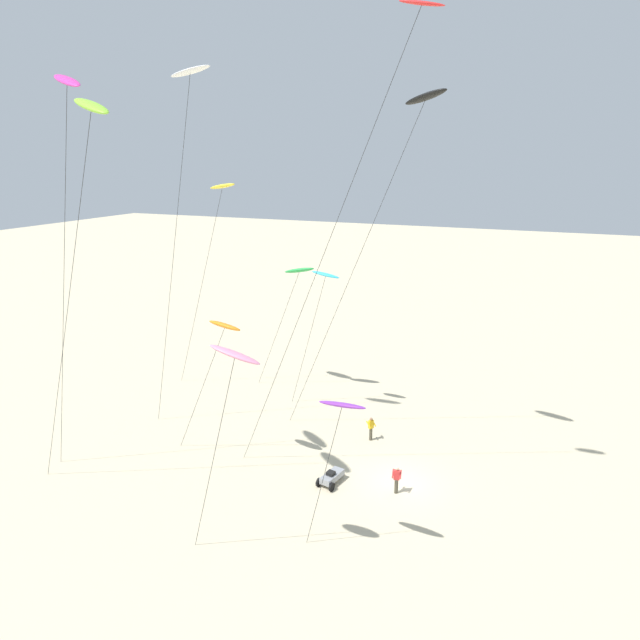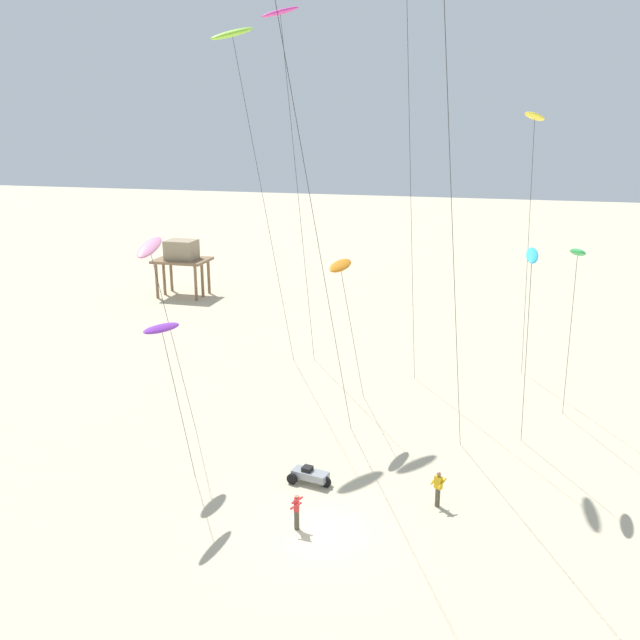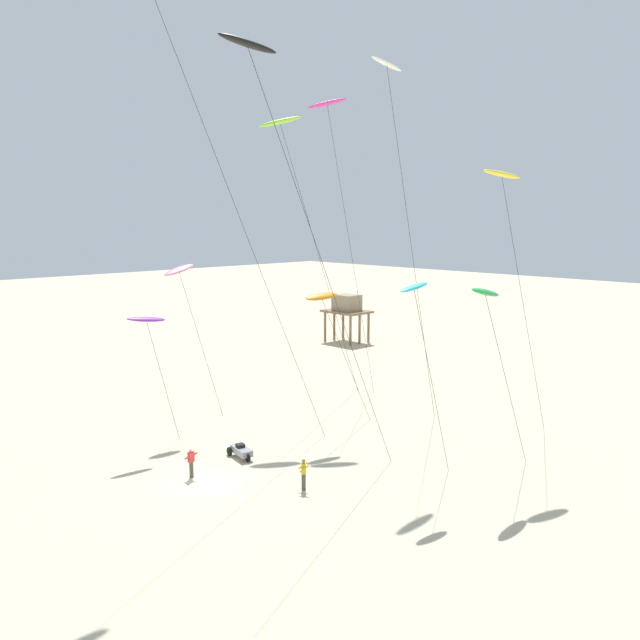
{
  "view_description": "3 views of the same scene",
  "coord_description": "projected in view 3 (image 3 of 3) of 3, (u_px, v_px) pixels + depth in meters",
  "views": [
    {
      "loc": [
        -28.97,
        -6.97,
        18.56
      ],
      "look_at": [
        1.4,
        5.72,
        9.07
      ],
      "focal_mm": 31.62,
      "sensor_mm": 36.0,
      "label": 1
    },
    {
      "loc": [
        6.3,
        -24.19,
        16.41
      ],
      "look_at": [
        -2.52,
        9.18,
        6.37
      ],
      "focal_mm": 38.82,
      "sensor_mm": 36.0,
      "label": 2
    },
    {
      "loc": [
        28.59,
        -18.97,
        14.03
      ],
      "look_at": [
        -1.11,
        9.74,
        7.65
      ],
      "focal_mm": 37.21,
      "sensor_mm": 36.0,
      "label": 3
    }
  ],
  "objects": [
    {
      "name": "kite_pink",
      "position": [
        179.0,
        271.0,
        44.22
      ],
      "size": [
        0.96,
        4.26,
        11.1
      ],
      "color": "pink",
      "rests_on": "ground"
    },
    {
      "name": "stilt_house",
      "position": [
        347.0,
        307.0,
        75.37
      ],
      "size": [
        5.0,
        3.75,
        5.41
      ],
      "color": "#846647",
      "rests_on": "ground"
    },
    {
      "name": "kite_black",
      "position": [
        249.0,
        49.0,
        29.83
      ],
      "size": [
        2.08,
        10.61,
        22.29
      ],
      "color": "black",
      "rests_on": "ground"
    },
    {
      "name": "beach_buggy",
      "position": [
        241.0,
        451.0,
        39.11
      ],
      "size": [
        2.12,
        1.21,
        0.82
      ],
      "color": "gray",
      "rests_on": "ground"
    },
    {
      "name": "kite_lime",
      "position": [
        281.0,
        124.0,
        46.99
      ],
      "size": [
        2.06,
        8.99,
        21.38
      ],
      "color": "#8CD833",
      "rests_on": "ground"
    },
    {
      "name": "kite_purple",
      "position": [
        147.0,
        320.0,
        40.17
      ],
      "size": [
        0.98,
        3.14,
        8.26
      ],
      "color": "purple",
      "rests_on": "ground"
    },
    {
      "name": "kite_cyan",
      "position": [
        415.0,
        290.0,
        33.88
      ],
      "size": [
        0.68,
        4.07,
        10.81
      ],
      "color": "#33BFE0",
      "rests_on": "ground"
    },
    {
      "name": "kite_red",
      "position": [
        162.0,
        18.0,
        33.33
      ],
      "size": [
        1.73,
        11.67,
        25.26
      ],
      "color": "red",
      "rests_on": "ground"
    },
    {
      "name": "kite_magenta",
      "position": [
        328.0,
        107.0,
        47.62
      ],
      "size": [
        1.96,
        6.31,
        22.76
      ],
      "color": "#D8339E",
      "rests_on": "ground"
    },
    {
      "name": "kite_yellow",
      "position": [
        502.0,
        177.0,
        38.7
      ],
      "size": [
        1.58,
        6.9,
        16.89
      ],
      "color": "yellow",
      "rests_on": "ground"
    },
    {
      "name": "ground_plane",
      "position": [
        204.0,
        483.0,
        35.49
      ],
      "size": [
        260.0,
        260.0,
        0.0
      ],
      "primitive_type": "plane",
      "color": "beige"
    },
    {
      "name": "kite_green",
      "position": [
        486.0,
        293.0,
        34.46
      ],
      "size": [
        0.94,
        5.46,
        10.67
      ],
      "color": "green",
      "rests_on": "ground"
    },
    {
      "name": "kite_white",
      "position": [
        388.0,
        71.0,
        40.84
      ],
      "size": [
        1.01,
        6.46,
        23.8
      ],
      "color": "white",
      "rests_on": "ground"
    },
    {
      "name": "kite_flyer_middle",
      "position": [
        304.0,
        473.0,
        34.43
      ],
      "size": [
        0.72,
        0.71,
        1.67
      ],
      "color": "#4C4738",
      "rests_on": "ground"
    },
    {
      "name": "kite_flyer_nearest",
      "position": [
        191.0,
        462.0,
        36.07
      ],
      "size": [
        0.58,
        0.61,
        1.67
      ],
      "color": "#4C4738",
      "rests_on": "ground"
    },
    {
      "name": "kite_orange",
      "position": [
        322.0,
        297.0,
        42.6
      ],
      "size": [
        1.23,
        5.49,
        9.4
      ],
      "color": "orange",
      "rests_on": "ground"
    }
  ]
}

